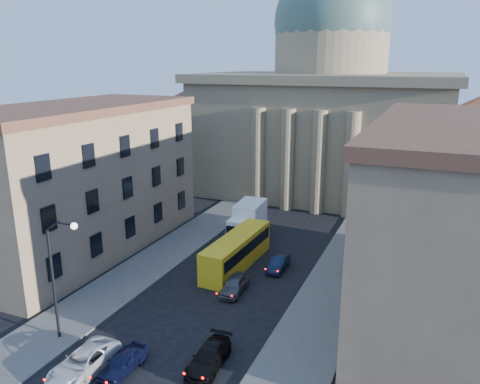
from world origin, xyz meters
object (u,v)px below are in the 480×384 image
(street_lamp, at_px, (58,270))
(city_bus, at_px, (237,250))
(car_left_near, at_px, (123,362))
(box_truck, at_px, (247,221))

(street_lamp, relative_size, city_bus, 0.83)
(car_left_near, relative_size, box_truck, 0.56)
(street_lamp, bearing_deg, car_left_near, -12.01)
(car_left_near, distance_m, city_bus, 17.07)
(street_lamp, bearing_deg, city_bus, 68.93)
(box_truck, bearing_deg, street_lamp, -103.66)
(city_bus, height_order, box_truck, box_truck)
(car_left_near, relative_size, city_bus, 0.36)
(street_lamp, distance_m, car_left_near, 7.49)
(street_lamp, distance_m, box_truck, 24.03)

